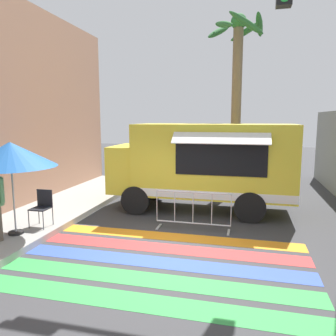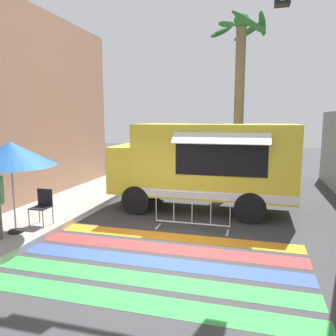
# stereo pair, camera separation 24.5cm
# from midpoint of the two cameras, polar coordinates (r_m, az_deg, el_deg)

# --- Properties ---
(ground_plane) EXTENTS (60.00, 60.00, 0.00)m
(ground_plane) POSITION_cam_midpoint_polar(r_m,az_deg,el_deg) (7.66, -0.42, -14.19)
(ground_plane) COLOR #38383A
(crosswalk_painted) EXTENTS (6.40, 3.60, 0.01)m
(crosswalk_painted) POSITION_cam_midpoint_polar(r_m,az_deg,el_deg) (7.12, -1.80, -16.00)
(crosswalk_painted) COLOR green
(crosswalk_painted) RESTS_ON ground_plane
(food_truck) EXTENTS (5.77, 2.55, 2.80)m
(food_truck) POSITION_cam_midpoint_polar(r_m,az_deg,el_deg) (10.54, 6.37, 1.04)
(food_truck) COLOR yellow
(food_truck) RESTS_ON ground_plane
(traffic_signal_pole) EXTENTS (4.62, 0.29, 6.71)m
(traffic_signal_pole) POSITION_cam_midpoint_polar(r_m,az_deg,el_deg) (8.00, 25.05, 19.26)
(traffic_signal_pole) COLOR #515456
(traffic_signal_pole) RESTS_ON ground_plane
(patio_umbrella) EXTENTS (2.13, 2.13, 2.26)m
(patio_umbrella) POSITION_cam_midpoint_polar(r_m,az_deg,el_deg) (8.66, -25.01, 2.18)
(patio_umbrella) COLOR black
(patio_umbrella) RESTS_ON sidewalk_left
(folding_chair) EXTENTS (0.45, 0.45, 0.95)m
(folding_chair) POSITION_cam_midpoint_polar(r_m,az_deg,el_deg) (9.30, -20.29, -5.81)
(folding_chair) COLOR #4C4C51
(folding_chair) RESTS_ON sidewalk_left
(barricade_front) EXTENTS (2.02, 0.44, 1.06)m
(barricade_front) POSITION_cam_midpoint_polar(r_m,az_deg,el_deg) (8.82, 5.01, -7.53)
(barricade_front) COLOR #B7BABF
(barricade_front) RESTS_ON ground_plane
(palm_tree) EXTENTS (2.25, 2.26, 6.94)m
(palm_tree) POSITION_cam_midpoint_polar(r_m,az_deg,el_deg) (13.51, 12.93, 15.12)
(palm_tree) COLOR #7A664C
(palm_tree) RESTS_ON ground_plane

